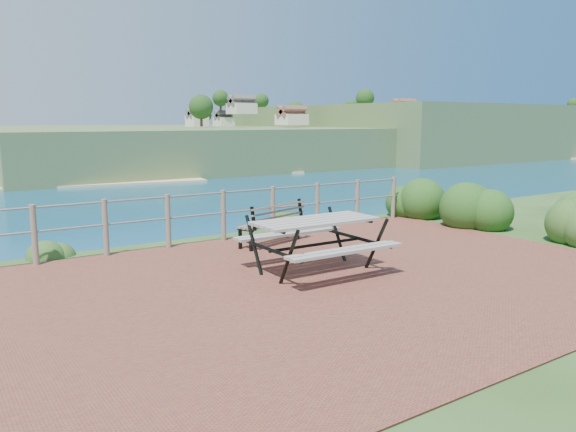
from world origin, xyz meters
The scene contains 9 objects.
ground centered at (0.00, 0.00, 0.00)m, with size 10.00×7.00×0.12m, color brown.
safety_railing centered at (0.00, 3.35, 0.57)m, with size 9.40×0.10×1.00m.
distant_bay centered at (173.07, 202.61, -1.52)m, with size 290.00×232.36×24.00m.
picnic_table centered at (0.12, 0.48, 0.53)m, with size 1.97×1.70×0.83m.
park_bench centered at (0.59, 2.55, 0.55)m, with size 1.51×0.76×0.82m.
shrub_right_front centered at (5.06, 1.59, 0.00)m, with size 1.36×1.36×1.93m, color #173C12.
shrub_right_edge centered at (5.24, 3.28, 0.00)m, with size 1.14×1.14×1.63m, color #173C12.
shrub_lip_west centered at (-3.14, 4.03, 0.00)m, with size 0.80×0.80×0.55m, color #284B1C.
shrub_lip_east centered at (1.96, 4.29, 0.00)m, with size 0.74×0.74×0.47m, color #173C12.
Camera 1 is at (-4.99, -6.40, 2.36)m, focal length 35.00 mm.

